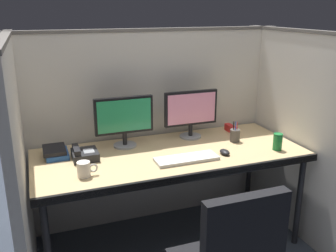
% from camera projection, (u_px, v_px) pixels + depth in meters
% --- Properties ---
extents(cubicle_partition_rear, '(2.21, 0.06, 1.57)m').
position_uv_depth(cubicle_partition_rear, '(151.00, 127.00, 3.03)').
color(cubicle_partition_rear, beige).
rests_on(cubicle_partition_rear, ground).
extents(cubicle_partition_left, '(0.06, 1.41, 1.57)m').
position_uv_depth(cubicle_partition_left, '(20.00, 172.00, 2.22)').
color(cubicle_partition_left, beige).
rests_on(cubicle_partition_left, ground).
extents(cubicle_partition_right, '(0.06, 1.41, 1.57)m').
position_uv_depth(cubicle_partition_right, '(296.00, 134.00, 2.87)').
color(cubicle_partition_right, beige).
rests_on(cubicle_partition_right, ground).
extents(desk, '(1.90, 0.80, 0.74)m').
position_uv_depth(desk, '(171.00, 159.00, 2.65)').
color(desk, tan).
rests_on(desk, ground).
extents(monitor_left, '(0.43, 0.17, 0.37)m').
position_uv_depth(monitor_left, '(124.00, 118.00, 2.70)').
color(monitor_left, gray).
rests_on(monitor_left, desk).
extents(monitor_right, '(0.43, 0.17, 0.37)m').
position_uv_depth(monitor_right, '(191.00, 111.00, 2.89)').
color(monitor_right, gray).
rests_on(monitor_right, desk).
extents(keyboard_main, '(0.43, 0.15, 0.02)m').
position_uv_depth(keyboard_main, '(187.00, 159.00, 2.50)').
color(keyboard_main, silver).
rests_on(keyboard_main, desk).
extents(computer_mouse, '(0.06, 0.10, 0.04)m').
position_uv_depth(computer_mouse, '(225.00, 152.00, 2.60)').
color(computer_mouse, black).
rests_on(computer_mouse, desk).
extents(pen_cup, '(0.08, 0.08, 0.16)m').
position_uv_depth(pen_cup, '(235.00, 135.00, 2.85)').
color(pen_cup, '#4C4742').
rests_on(pen_cup, desk).
extents(book_stack, '(0.17, 0.22, 0.06)m').
position_uv_depth(book_stack, '(56.00, 152.00, 2.56)').
color(book_stack, '#1E478C').
rests_on(book_stack, desk).
extents(desk_phone, '(0.17, 0.19, 0.09)m').
position_uv_depth(desk_phone, '(84.00, 154.00, 2.52)').
color(desk_phone, black).
rests_on(desk_phone, desk).
extents(red_stapler, '(0.04, 0.15, 0.06)m').
position_uv_depth(red_stapler, '(231.00, 129.00, 3.07)').
color(red_stapler, red).
rests_on(red_stapler, desk).
extents(soda_can, '(0.07, 0.07, 0.12)m').
position_uv_depth(soda_can, '(278.00, 142.00, 2.67)').
color(soda_can, '#197233').
rests_on(soda_can, desk).
extents(coffee_mug, '(0.13, 0.08, 0.09)m').
position_uv_depth(coffee_mug, '(84.00, 169.00, 2.25)').
color(coffee_mug, silver).
rests_on(coffee_mug, desk).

